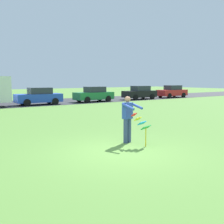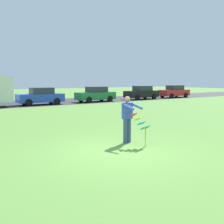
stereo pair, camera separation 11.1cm
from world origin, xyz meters
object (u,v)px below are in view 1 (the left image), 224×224
(kite_held, at_px, (142,124))
(parked_car_black, at_px, (140,93))
(parked_car_blue, at_px, (39,97))
(parked_car_red, at_px, (172,92))
(parked_car_green, at_px, (94,94))
(person_kite_flyer, at_px, (128,117))

(kite_held, xyz_separation_m, parked_car_black, (14.73, 17.24, -0.00))
(parked_car_blue, height_order, parked_car_red, same)
(parked_car_blue, bearing_deg, kite_held, -97.90)
(kite_held, relative_size, parked_car_blue, 0.27)
(parked_car_blue, relative_size, parked_car_green, 1.00)
(kite_held, height_order, parked_car_red, parked_car_red)
(kite_held, relative_size, parked_car_red, 0.27)
(parked_car_blue, bearing_deg, parked_car_red, 0.00)
(person_kite_flyer, distance_m, parked_car_red, 26.30)
(parked_car_blue, distance_m, parked_car_red, 17.93)
(person_kite_flyer, xyz_separation_m, parked_car_red, (20.42, 16.57, -0.18))
(parked_car_black, bearing_deg, parked_car_red, -0.01)
(kite_held, distance_m, parked_car_green, 19.17)
(person_kite_flyer, bearing_deg, parked_car_green, 62.94)
(kite_held, distance_m, parked_car_blue, 17.41)
(parked_car_blue, height_order, parked_car_green, same)
(parked_car_black, distance_m, parked_car_red, 5.59)
(parked_car_blue, bearing_deg, parked_car_green, 0.02)
(parked_car_green, bearing_deg, parked_car_blue, -179.98)
(kite_held, relative_size, parked_car_green, 0.27)
(kite_held, bearing_deg, parked_car_black, 49.49)
(kite_held, bearing_deg, parked_car_green, 64.12)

